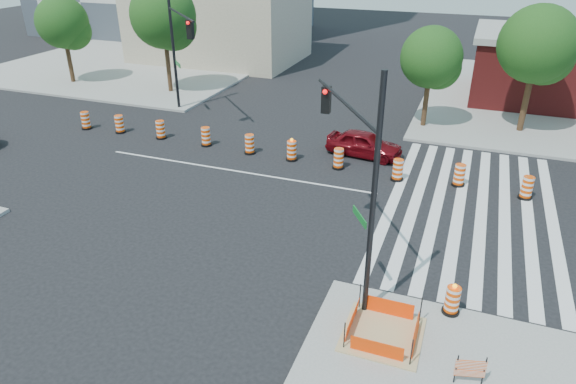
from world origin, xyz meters
TOP-DOWN VIEW (x-y plane):
  - ground at (0.00, 0.00)m, footprint 120.00×120.00m
  - sidewalk_nw at (-18.00, 18.00)m, footprint 22.00×22.00m
  - crosswalk_east at (10.95, 0.00)m, footprint 6.75×13.50m
  - lane_centerline at (0.00, 0.00)m, footprint 14.00×0.12m
  - excavation_pit at (9.00, -9.00)m, footprint 2.20×2.20m
  - beige_midrise at (-12.00, 22.00)m, footprint 14.00×10.00m
  - red_coupe at (5.43, 4.07)m, footprint 4.05×1.99m
  - signal_pole_se at (7.43, -6.84)m, footprint 3.13×4.69m
  - signal_pole_nw at (-6.59, 6.38)m, footprint 4.28×4.45m
  - pit_drum at (10.72, -7.31)m, footprint 0.53×0.53m
  - barricade at (11.36, -9.99)m, footprint 0.75×0.23m
  - tree_north_a at (-18.75, 10.40)m, footprint 3.77×3.77m
  - tree_north_b at (-10.31, 10.78)m, footprint 4.47×4.47m
  - tree_north_c at (7.78, 9.64)m, footprint 3.45×3.45m
  - tree_north_d at (13.15, 10.72)m, footprint 4.19×4.19m
  - median_drum_0 at (-10.87, 2.38)m, footprint 0.60×0.60m
  - median_drum_1 at (-8.59, 2.54)m, footprint 0.60×0.60m
  - median_drum_2 at (-5.85, 2.56)m, footprint 0.60×0.60m
  - median_drum_3 at (-2.93, 2.49)m, footprint 0.60×0.60m
  - median_drum_4 at (-0.26, 2.31)m, footprint 0.60×0.60m
  - median_drum_5 at (2.11, 2.24)m, footprint 0.60×0.60m
  - median_drum_6 at (4.61, 2.09)m, footprint 0.60×0.60m
  - median_drum_7 at (7.56, 1.75)m, footprint 0.60×0.60m
  - median_drum_8 at (10.28, 2.16)m, footprint 0.60×0.60m
  - median_drum_9 at (13.12, 1.85)m, footprint 0.60×0.60m

SIDE VIEW (x-z plane):
  - ground at x=0.00m, z-range 0.00..0.00m
  - lane_centerline at x=0.00m, z-range 0.00..0.01m
  - crosswalk_east at x=10.95m, z-range 0.00..0.01m
  - sidewalk_nw at x=-18.00m, z-range 0.00..0.15m
  - excavation_pit at x=9.00m, z-range -0.23..0.67m
  - median_drum_0 at x=-10.87m, z-range -0.03..0.99m
  - median_drum_1 at x=-8.59m, z-range -0.03..0.99m
  - median_drum_2 at x=-5.85m, z-range -0.03..0.99m
  - median_drum_3 at x=-2.93m, z-range -0.03..0.99m
  - median_drum_4 at x=-0.26m, z-range -0.03..0.99m
  - median_drum_6 at x=4.61m, z-range -0.03..0.99m
  - median_drum_7 at x=7.56m, z-range -0.03..0.99m
  - median_drum_8 at x=10.28m, z-range -0.03..0.99m
  - median_drum_9 at x=13.12m, z-range -0.03..0.99m
  - median_drum_5 at x=2.11m, z-range -0.10..1.08m
  - pit_drum at x=10.72m, z-range 0.06..1.11m
  - barricade at x=11.36m, z-range 0.19..1.10m
  - red_coupe at x=5.43m, z-range 0.00..1.33m
  - tree_north_c at x=7.78m, z-range 1.00..6.87m
  - tree_north_a at x=-18.75m, z-range 1.10..7.50m
  - signal_pole_se at x=7.43m, z-range 0.84..8.14m
  - tree_north_d at x=13.15m, z-range 1.22..8.34m
  - signal_pole_nw at x=-6.59m, z-range 0.90..8.89m
  - beige_midrise at x=-12.00m, z-range 0.00..10.00m
  - tree_north_b at x=-10.31m, z-range 1.30..8.90m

